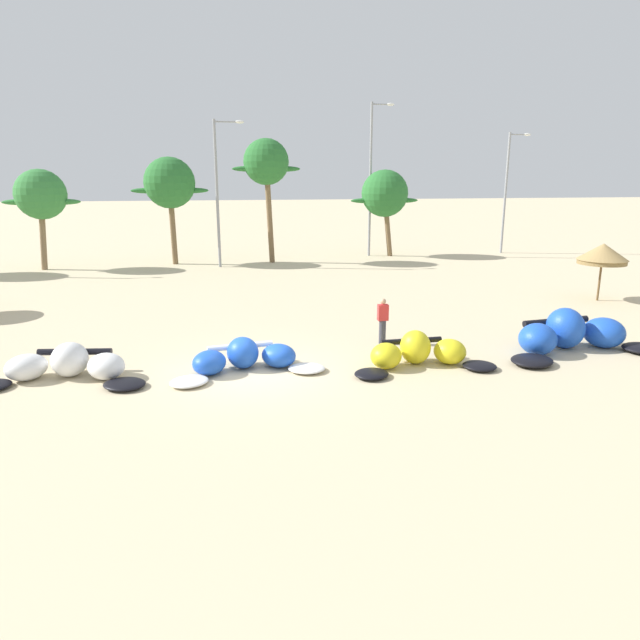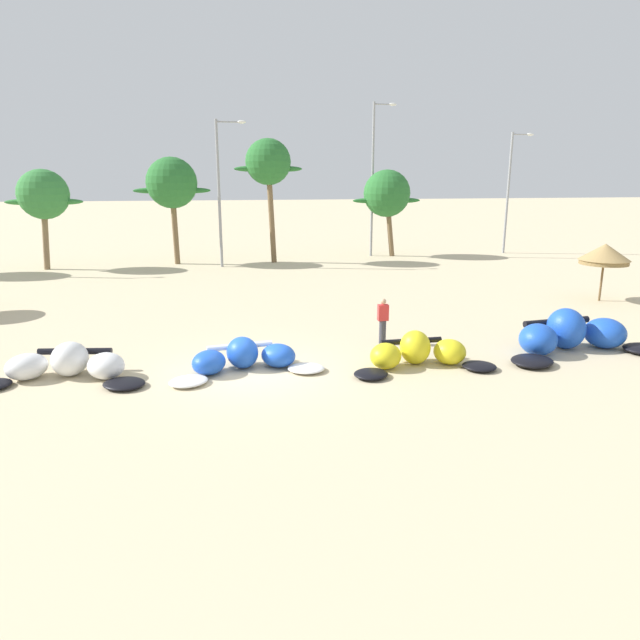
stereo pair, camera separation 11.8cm
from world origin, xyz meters
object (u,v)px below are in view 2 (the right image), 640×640
object	(u,v)px
palm_center_right	(387,194)
lamppost_east	(510,187)
kite_center	(418,353)
kite_right_of_center	(572,336)
palm_left	(43,195)
lamppost_west_center	(221,186)
palm_center_left	(268,164)
kite_left	(67,366)
kite_left_of_center	(244,358)
lamppost_east_center	(374,173)
beach_umbrella_middle	(605,254)
person_near_kites	(383,321)
palm_left_of_gap	(172,184)

from	to	relation	value
palm_center_right	lamppost_east	size ratio (longest dim) A/B	0.70
kite_center	kite_right_of_center	bearing A→B (deg)	5.67
palm_left	lamppost_west_center	size ratio (longest dim) A/B	0.68
kite_center	palm_left	size ratio (longest dim) A/B	0.76
palm_center_right	kite_right_of_center	bearing A→B (deg)	-91.63
kite_center	palm_center_left	world-z (taller)	palm_center_left
kite_left	kite_center	world-z (taller)	kite_center
kite_left_of_center	lamppost_east_center	xyz separation A→B (m)	(10.67, 23.98, 5.55)
kite_right_of_center	palm_center_right	size ratio (longest dim) A/B	0.98
beach_umbrella_middle	person_near_kites	distance (m)	13.15
lamppost_west_center	lamppost_east_center	size ratio (longest dim) A/B	0.85
palm_center_left	palm_center_right	bearing A→B (deg)	10.43
kite_right_of_center	person_near_kites	bearing A→B (deg)	162.25
palm_left	palm_center_left	size ratio (longest dim) A/B	0.76
beach_umbrella_middle	palm_left	bearing A→B (deg)	152.31
kite_right_of_center	lamppost_east_center	distance (m)	24.61
person_near_kites	lamppost_east_center	bearing A→B (deg)	75.33
palm_center_left	lamppost_east_center	world-z (taller)	lamppost_east_center
palm_center_left	kite_right_of_center	bearing A→B (deg)	-70.13
beach_umbrella_middle	lamppost_west_center	size ratio (longest dim) A/B	0.30
lamppost_east_center	lamppost_west_center	bearing A→B (deg)	-162.82
kite_right_of_center	palm_center_right	world-z (taller)	palm_center_right
kite_left	kite_left_of_center	size ratio (longest dim) A/B	1.07
kite_left	palm_left_of_gap	size ratio (longest dim) A/B	0.74
beach_umbrella_middle	lamppost_east_center	bearing A→B (deg)	110.25
palm_center_right	lamppost_east	world-z (taller)	lamppost_east
palm_center_left	lamppost_east_center	xyz separation A→B (m)	(7.76, 1.96, -0.61)
kite_center	lamppost_west_center	bearing A→B (deg)	104.53
beach_umbrella_middle	palm_left_of_gap	bearing A→B (deg)	142.58
person_near_kites	palm_center_right	world-z (taller)	palm_center_right
beach_umbrella_middle	lamppost_west_center	distance (m)	22.20
palm_left_of_gap	palm_center_right	size ratio (longest dim) A/B	1.12
kite_center	person_near_kites	distance (m)	2.54
person_near_kites	palm_center_right	distance (m)	23.02
lamppost_west_center	lamppost_east	world-z (taller)	lamppost_west_center
person_near_kites	palm_left_of_gap	size ratio (longest dim) A/B	0.23
kite_center	lamppost_west_center	size ratio (longest dim) A/B	0.52
palm_center_right	kite_left	bearing A→B (deg)	-125.40
palm_left	palm_center_left	distance (m)	14.05
person_near_kites	palm_center_right	size ratio (longest dim) A/B	0.26
palm_left_of_gap	lamppost_east_center	bearing A→B (deg)	6.29
lamppost_east	lamppost_west_center	bearing A→B (deg)	-171.89
palm_left_of_gap	lamppost_west_center	bearing A→B (deg)	-30.04
beach_umbrella_middle	palm_center_left	distance (m)	21.12
lamppost_east	person_near_kites	bearing A→B (deg)	-126.72
kite_right_of_center	lamppost_west_center	xyz separation A→B (m)	(-11.09, 20.64, 4.58)
lamppost_west_center	lamppost_east_center	world-z (taller)	lamppost_east_center
kite_right_of_center	palm_left	distance (m)	31.00
kite_left_of_center	lamppost_east	distance (m)	32.04
palm_center_left	beach_umbrella_middle	bearing A→B (deg)	-47.12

